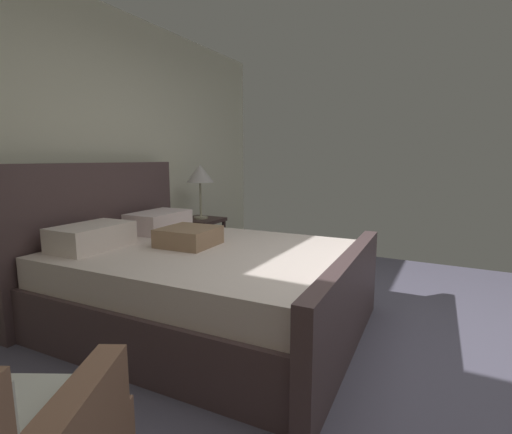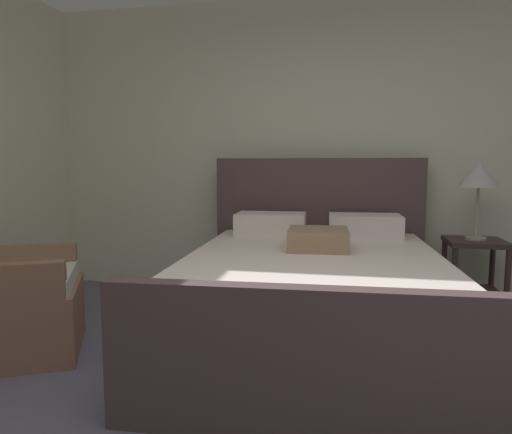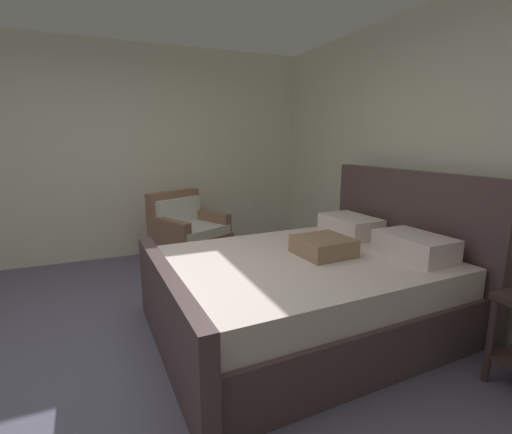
# 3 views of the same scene
# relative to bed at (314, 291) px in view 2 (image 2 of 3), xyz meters

# --- Properties ---
(wall_back) EXTENTS (5.44, 0.12, 2.68)m
(wall_back) POSITION_rel_bed_xyz_m (0.08, 1.28, 0.99)
(wall_back) COLOR #EAE9D0
(wall_back) RESTS_ON ground
(bed) EXTENTS (1.89, 2.34, 1.25)m
(bed) POSITION_rel_bed_xyz_m (0.00, 0.00, 0.00)
(bed) COLOR #543F41
(bed) RESTS_ON ground
(nightstand_right) EXTENTS (0.44, 0.44, 0.60)m
(nightstand_right) POSITION_rel_bed_xyz_m (1.22, 0.87, 0.05)
(nightstand_right) COLOR #3E2B2A
(nightstand_right) RESTS_ON ground
(table_lamp_right) EXTENTS (0.31, 0.31, 0.63)m
(table_lamp_right) POSITION_rel_bed_xyz_m (1.22, 0.87, 0.76)
(table_lamp_right) COLOR #B7B293
(table_lamp_right) RESTS_ON nightstand_right
(armchair) EXTENTS (0.98, 0.97, 0.90)m
(armchair) POSITION_rel_bed_xyz_m (-1.86, -0.58, -0.00)
(armchair) COLOR #906650
(armchair) RESTS_ON ground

